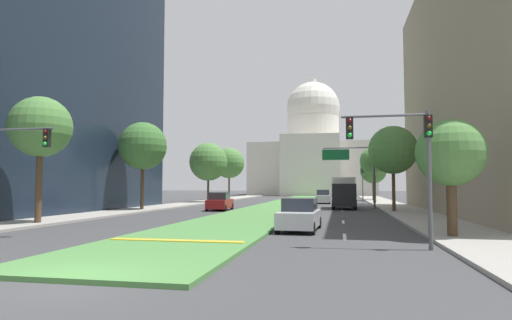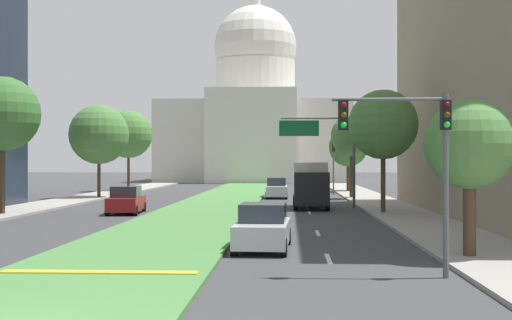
% 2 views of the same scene
% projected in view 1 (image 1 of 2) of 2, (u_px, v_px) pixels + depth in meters
% --- Properties ---
extents(ground_plane, '(260.00, 260.00, 0.00)m').
position_uv_depth(ground_plane, '(292.00, 203.00, 58.39)').
color(ground_plane, '#3D3D3F').
extents(grass_median, '(6.24, 88.62, 0.14)m').
position_uv_depth(grass_median, '(288.00, 204.00, 53.57)').
color(grass_median, '#4C8442').
rests_on(grass_median, ground_plane).
extents(median_curb_nose, '(5.61, 0.50, 0.04)m').
position_uv_depth(median_curb_nose, '(176.00, 241.00, 17.06)').
color(median_curb_nose, gold).
rests_on(median_curb_nose, grass_median).
extents(lane_dashes_right, '(0.16, 56.05, 0.01)m').
position_uv_depth(lane_dashes_right, '(342.00, 207.00, 46.31)').
color(lane_dashes_right, silver).
rests_on(lane_dashes_right, ground_plane).
extents(sidewalk_left, '(4.00, 88.62, 0.15)m').
position_uv_depth(sidewalk_left, '(182.00, 204.00, 51.14)').
color(sidewalk_left, '#9E9991').
rests_on(sidewalk_left, ground_plane).
extents(sidewalk_right, '(4.00, 88.62, 0.15)m').
position_uv_depth(sidewalk_right, '(394.00, 206.00, 46.37)').
color(sidewalk_right, '#9E9991').
rests_on(sidewalk_right, ground_plane).
extents(capitol_building, '(30.00, 25.45, 29.62)m').
position_uv_depth(capitol_building, '(313.00, 154.00, 106.49)').
color(capitol_building, silver).
rests_on(capitol_building, ground_plane).
extents(traffic_light_near_left, '(3.34, 0.35, 5.20)m').
position_uv_depth(traffic_light_near_left, '(8.00, 156.00, 20.07)').
color(traffic_light_near_left, '#515456').
rests_on(traffic_light_near_left, ground_plane).
extents(traffic_light_near_right, '(3.34, 0.35, 5.20)m').
position_uv_depth(traffic_light_near_right, '(405.00, 148.00, 15.93)').
color(traffic_light_near_right, '#515456').
rests_on(traffic_light_near_right, ground_plane).
extents(traffic_light_far_right, '(0.28, 0.35, 5.20)m').
position_uv_depth(traffic_light_far_right, '(363.00, 179.00, 61.26)').
color(traffic_light_far_right, '#515456').
rests_on(traffic_light_far_right, ground_plane).
extents(overhead_guide_sign, '(5.36, 0.20, 6.50)m').
position_uv_depth(overhead_guide_sign, '(354.00, 164.00, 43.82)').
color(overhead_guide_sign, '#515456').
rests_on(overhead_guide_sign, ground_plane).
extents(street_tree_left_near, '(3.70, 3.70, 7.81)m').
position_uv_depth(street_tree_left_near, '(41.00, 128.00, 25.78)').
color(street_tree_left_near, '#4C3823').
rests_on(street_tree_left_near, ground_plane).
extents(street_tree_right_near, '(3.02, 3.02, 5.37)m').
position_uv_depth(street_tree_right_near, '(450.00, 154.00, 18.91)').
color(street_tree_right_near, '#4C3823').
rests_on(street_tree_right_near, ground_plane).
extents(street_tree_left_mid, '(4.51, 4.51, 8.38)m').
position_uv_depth(street_tree_left_mid, '(143.00, 146.00, 40.03)').
color(street_tree_left_mid, '#4C3823').
rests_on(street_tree_left_mid, ground_plane).
extents(street_tree_right_mid, '(4.28, 4.28, 7.68)m').
position_uv_depth(street_tree_right_mid, '(393.00, 150.00, 37.49)').
color(street_tree_right_mid, '#4C3823').
rests_on(street_tree_right_mid, ground_plane).
extents(street_tree_left_far, '(5.19, 5.19, 8.20)m').
position_uv_depth(street_tree_left_far, '(208.00, 162.00, 57.79)').
color(street_tree_left_far, '#4C3823').
rests_on(street_tree_left_far, ground_plane).
extents(street_tree_right_far, '(3.61, 3.61, 7.29)m').
position_uv_depth(street_tree_right_far, '(374.00, 161.00, 54.01)').
color(street_tree_right_far, '#4C3823').
rests_on(street_tree_right_far, ground_plane).
extents(street_tree_left_distant, '(5.14, 5.14, 8.72)m').
position_uv_depth(street_tree_left_distant, '(229.00, 163.00, 71.17)').
color(street_tree_left_distant, '#4C3823').
rests_on(street_tree_left_distant, ground_plane).
extents(street_tree_right_distant, '(4.10, 4.10, 6.80)m').
position_uv_depth(street_tree_right_distant, '(373.00, 171.00, 66.63)').
color(street_tree_right_distant, '#4C3823').
rests_on(street_tree_right_distant, ground_plane).
extents(sedan_lead_stopped, '(2.11, 4.35, 1.72)m').
position_uv_depth(sedan_lead_stopped, '(300.00, 215.00, 22.25)').
color(sedan_lead_stopped, '#BCBCC1').
rests_on(sedan_lead_stopped, ground_plane).
extents(sedan_midblock, '(2.18, 4.51, 1.73)m').
position_uv_depth(sedan_midblock, '(220.00, 202.00, 40.29)').
color(sedan_midblock, maroon).
rests_on(sedan_midblock, ground_plane).
extents(sedan_distant, '(1.99, 4.65, 1.80)m').
position_uv_depth(sedan_distant, '(323.00, 197.00, 56.00)').
color(sedan_distant, silver).
rests_on(sedan_distant, ground_plane).
extents(box_truck_delivery, '(2.40, 6.40, 3.20)m').
position_uv_depth(box_truck_delivery, '(344.00, 192.00, 43.47)').
color(box_truck_delivery, black).
rests_on(box_truck_delivery, ground_plane).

